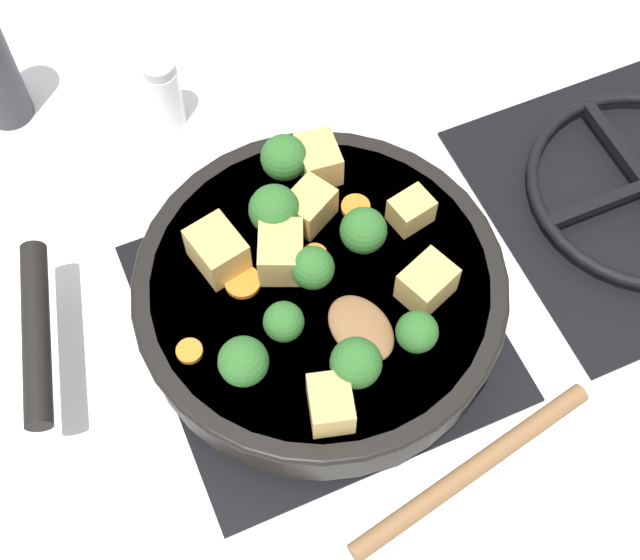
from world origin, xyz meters
name	(u,v)px	position (x,y,z in m)	size (l,w,h in m)	color
ground_plane	(320,322)	(0.00, 0.00, 0.00)	(2.40, 2.40, 0.00)	white
front_burner_grate	(320,316)	(0.00, 0.00, 0.01)	(0.31, 0.31, 0.03)	black
skillet_pan	(318,294)	(0.00, 0.00, 0.06)	(0.33, 0.44, 0.06)	black
wooden_spoon	(421,404)	(0.14, 0.03, 0.09)	(0.21, 0.23, 0.02)	brown
tofu_cube_center_large	(411,211)	(-0.03, 0.10, 0.10)	(0.04, 0.03, 0.03)	tan
tofu_cube_near_handle	(281,252)	(-0.03, -0.02, 0.10)	(0.05, 0.04, 0.04)	tan
tofu_cube_east_chunk	(331,404)	(0.11, -0.04, 0.10)	(0.04, 0.03, 0.03)	tan
tofu_cube_west_chunk	(318,159)	(-0.11, 0.05, 0.10)	(0.04, 0.04, 0.04)	tan
tofu_cube_back_piece	(217,250)	(-0.05, -0.07, 0.10)	(0.05, 0.04, 0.04)	tan
tofu_cube_front_piece	(427,283)	(0.05, 0.08, 0.10)	(0.04, 0.03, 0.03)	tan
tofu_cube_mid_small	(309,207)	(-0.06, 0.02, 0.10)	(0.04, 0.03, 0.03)	tan
broccoli_floret_near_spoon	(356,363)	(0.09, -0.01, 0.11)	(0.04, 0.04, 0.05)	#709956
broccoli_floret_center_top	(274,210)	(-0.07, -0.02, 0.11)	(0.05, 0.05, 0.05)	#709956
broccoli_floret_east_rim	(417,332)	(0.09, 0.05, 0.11)	(0.04, 0.04, 0.04)	#709956
broccoli_floret_west_rim	(363,231)	(-0.02, 0.05, 0.11)	(0.04, 0.04, 0.05)	#709956
broccoli_floret_north_edge	(313,269)	(0.00, -0.01, 0.11)	(0.04, 0.04, 0.05)	#709956
broccoli_floret_south_cluster	(284,322)	(0.04, -0.05, 0.11)	(0.03, 0.03, 0.04)	#709956
broccoli_floret_mid_floret	(243,362)	(0.06, -0.09, 0.11)	(0.04, 0.04, 0.05)	#709956
broccoli_floret_small_inner	(284,158)	(-0.11, 0.01, 0.11)	(0.04, 0.04, 0.05)	#709956
carrot_slice_orange_thin	(315,255)	(-0.02, 0.01, 0.09)	(0.02, 0.02, 0.01)	orange
carrot_slice_near_center	(243,282)	(-0.02, -0.06, 0.09)	(0.03, 0.03, 0.01)	orange
carrot_slice_edge_slice	(356,207)	(-0.06, 0.06, 0.09)	(0.03, 0.03, 0.01)	orange
carrot_slice_under_broccoli	(189,351)	(0.02, -0.13, 0.09)	(0.02, 0.02, 0.01)	orange
salt_shaker	(164,93)	(-0.29, -0.05, 0.04)	(0.04, 0.04, 0.09)	white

